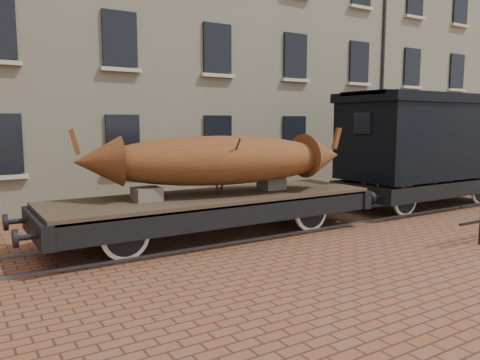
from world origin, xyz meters
TOP-DOWN VIEW (x-y plane):
  - ground at (0.00, 0.00)m, footprint 90.00×90.00m
  - warehouse_cream at (3.00, 9.99)m, footprint 40.00×10.19m
  - rail_track at (0.00, 0.00)m, footprint 30.00×1.52m
  - flatcar_wagon at (-1.90, 0.00)m, footprint 9.04×2.45m
  - iron_boat at (-1.76, -0.00)m, footprint 6.74×2.97m
  - goods_van at (6.19, 0.00)m, footprint 7.18×2.62m

SIDE VIEW (x-z plane):
  - ground at x=0.00m, z-range 0.00..0.00m
  - rail_track at x=0.00m, z-range 0.00..0.06m
  - flatcar_wagon at x=-1.90m, z-range 0.17..1.53m
  - iron_boat at x=-1.76m, z-range 1.09..2.70m
  - goods_van at x=6.19m, z-range 0.47..4.19m
  - warehouse_cream at x=3.00m, z-range 0.00..14.00m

